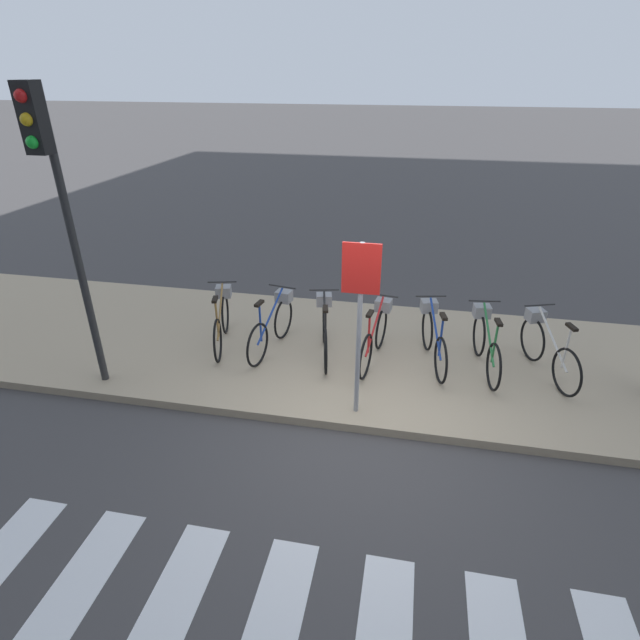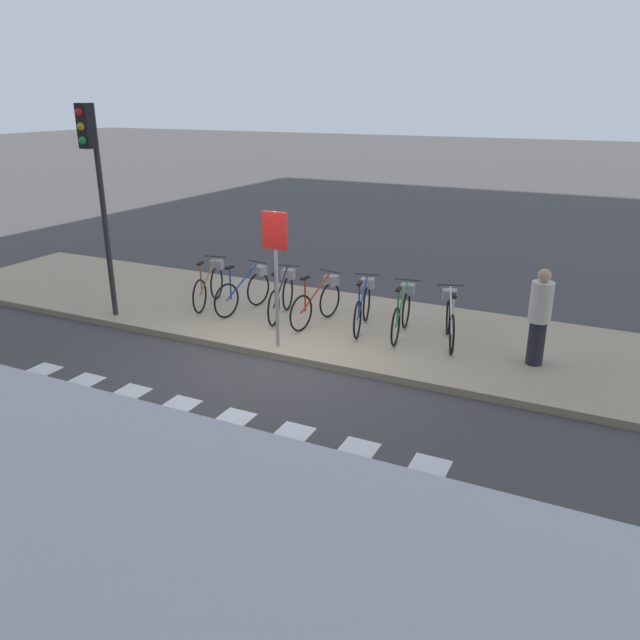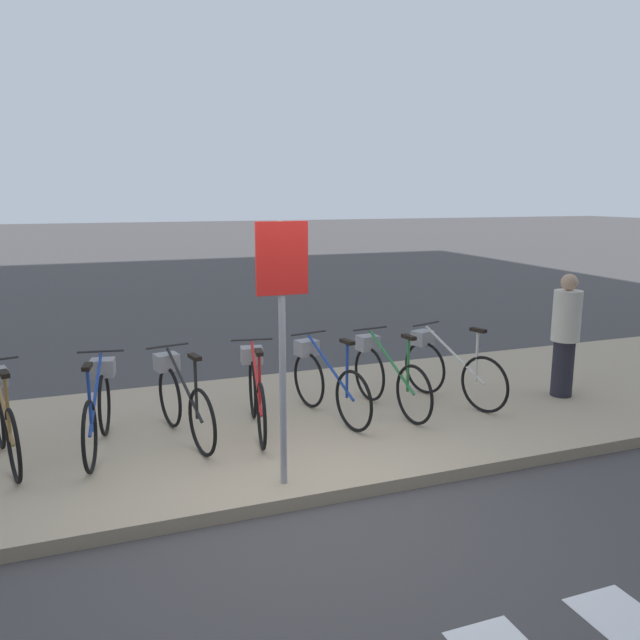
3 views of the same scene
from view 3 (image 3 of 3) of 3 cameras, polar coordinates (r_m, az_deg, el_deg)
ground_plane at (r=5.50m, az=-0.87°, el=-16.81°), size 120.00×120.00×0.00m
sidewalk at (r=7.04m, az=-5.88°, el=-9.82°), size 17.51×3.60×0.12m
parked_bicycle_0 at (r=6.63m, az=-27.02°, el=-7.88°), size 0.54×1.55×0.97m
parked_bicycle_1 at (r=6.57m, az=-19.61°, el=-7.44°), size 0.46×1.57×0.97m
parked_bicycle_2 at (r=6.63m, az=-12.57°, el=-6.90°), size 0.51×1.56×0.97m
parked_bicycle_3 at (r=6.74m, az=-5.89°, el=-6.36°), size 0.46×1.57×0.97m
parked_bicycle_4 at (r=7.08m, az=0.49°, el=-5.43°), size 0.50×1.56×0.97m
parked_bicycle_5 at (r=7.34m, az=6.06°, el=-4.88°), size 0.46×1.57×0.97m
parked_bicycle_6 at (r=7.76m, az=11.56°, el=-4.16°), size 0.63×1.51×0.97m
pedestrian at (r=8.27m, az=21.52°, el=-1.14°), size 0.34×0.34×1.54m
sign_post at (r=5.16m, az=-3.47°, el=0.97°), size 0.44×0.07×2.27m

